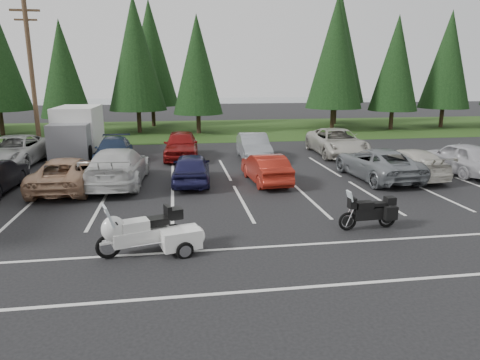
% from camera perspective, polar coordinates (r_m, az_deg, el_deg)
% --- Properties ---
extents(ground, '(120.00, 120.00, 0.00)m').
position_cam_1_polar(ground, '(15.62, -0.87, -4.11)').
color(ground, black).
rests_on(ground, ground).
extents(grass_strip, '(80.00, 16.00, 0.01)m').
position_cam_1_polar(grass_strip, '(39.07, -5.72, 6.69)').
color(grass_strip, '#233B12').
rests_on(grass_strip, ground).
extents(lake_water, '(70.00, 50.00, 0.02)m').
position_cam_1_polar(lake_water, '(70.15, -3.81, 9.86)').
color(lake_water, slate).
rests_on(lake_water, ground).
extents(utility_pole, '(1.60, 0.26, 9.00)m').
position_cam_1_polar(utility_pole, '(27.89, -25.97, 12.24)').
color(utility_pole, '#473321').
rests_on(utility_pole, ground).
extents(box_truck, '(2.40, 5.60, 2.90)m').
position_cam_1_polar(box_truck, '(28.07, -21.06, 6.03)').
color(box_truck, silver).
rests_on(box_truck, ground).
extents(stall_markings, '(32.00, 16.00, 0.01)m').
position_cam_1_polar(stall_markings, '(17.51, -1.77, -2.11)').
color(stall_markings, silver).
rests_on(stall_markings, ground).
extents(conifer_3, '(3.87, 3.87, 9.02)m').
position_cam_1_polar(conifer_3, '(37.11, -22.57, 13.51)').
color(conifer_3, '#332316').
rests_on(conifer_3, ground).
extents(conifer_4, '(4.80, 4.80, 11.17)m').
position_cam_1_polar(conifer_4, '(37.78, -13.77, 16.05)').
color(conifer_4, '#332316').
rests_on(conifer_4, ground).
extents(conifer_5, '(4.14, 4.14, 9.63)m').
position_cam_1_polar(conifer_5, '(36.39, -5.72, 15.05)').
color(conifer_5, '#332316').
rests_on(conifer_5, ground).
extents(conifer_6, '(4.93, 4.93, 11.48)m').
position_cam_1_polar(conifer_6, '(39.44, 12.64, 16.26)').
color(conifer_6, '#332316').
rests_on(conifer_6, ground).
extents(conifer_7, '(4.27, 4.27, 9.94)m').
position_cam_1_polar(conifer_7, '(41.42, 20.07, 14.40)').
color(conifer_7, '#332316').
rests_on(conifer_7, ground).
extents(conifer_8, '(4.53, 4.53, 10.56)m').
position_cam_1_polar(conifer_8, '(44.95, 25.97, 14.21)').
color(conifer_8, '#332316').
rests_on(conifer_8, ground).
extents(conifer_back_b, '(4.97, 4.97, 11.58)m').
position_cam_1_polar(conifer_back_b, '(42.31, -11.85, 16.20)').
color(conifer_back_b, '#332316').
rests_on(conifer_back_b, ground).
extents(conifer_back_c, '(5.50, 5.50, 12.81)m').
position_cam_1_polar(conifer_back_c, '(44.58, 12.94, 16.94)').
color(conifer_back_c, '#332316').
rests_on(conifer_back_c, ground).
extents(car_near_2, '(2.47, 5.11, 1.40)m').
position_cam_1_polar(car_near_2, '(19.80, -22.02, 0.82)').
color(car_near_2, tan).
rests_on(car_near_2, ground).
extents(car_near_3, '(2.64, 5.84, 1.66)m').
position_cam_1_polar(car_near_3, '(19.92, -15.95, 1.76)').
color(car_near_3, silver).
rests_on(car_near_3, ground).
extents(car_near_4, '(1.94, 4.24, 1.41)m').
position_cam_1_polar(car_near_4, '(19.49, -6.51, 1.58)').
color(car_near_4, '#1C1C46').
rests_on(car_near_4, ground).
extents(car_near_5, '(1.71, 4.14, 1.33)m').
position_cam_1_polar(car_near_5, '(19.58, 3.45, 1.58)').
color(car_near_5, maroon).
rests_on(car_near_5, ground).
extents(car_near_6, '(2.73, 5.39, 1.46)m').
position_cam_1_polar(car_near_6, '(21.32, 17.80, 2.13)').
color(car_near_6, slate).
rests_on(car_near_6, ground).
extents(car_near_7, '(2.23, 4.87, 1.38)m').
position_cam_1_polar(car_near_7, '(22.12, 21.51, 2.12)').
color(car_near_7, beige).
rests_on(car_near_7, ground).
extents(car_near_8, '(2.30, 4.82, 1.59)m').
position_cam_1_polar(car_near_8, '(24.06, 27.35, 2.66)').
color(car_near_8, '#BCBBC0').
rests_on(car_near_8, ground).
extents(car_far_0, '(3.00, 5.87, 1.59)m').
position_cam_1_polar(car_far_0, '(26.43, -27.96, 3.47)').
color(car_far_0, silver).
rests_on(car_far_0, ground).
extents(car_far_1, '(2.09, 4.77, 1.37)m').
position_cam_1_polar(car_far_1, '(25.22, -16.49, 3.84)').
color(car_far_1, '#1A2741').
rests_on(car_far_1, ground).
extents(car_far_2, '(2.17, 4.87, 1.63)m').
position_cam_1_polar(car_far_2, '(25.47, -7.85, 4.66)').
color(car_far_2, maroon).
rests_on(car_far_2, ground).
extents(car_far_3, '(1.73, 4.57, 1.49)m').
position_cam_1_polar(car_far_3, '(24.99, 1.83, 4.45)').
color(car_far_3, gray).
rests_on(car_far_3, ground).
extents(car_far_4, '(2.89, 5.87, 1.60)m').
position_cam_1_polar(car_far_4, '(27.04, 12.79, 4.96)').
color(car_far_4, '#B5B1A6').
rests_on(car_far_4, ground).
extents(touring_motorcycle, '(2.85, 1.66, 1.51)m').
position_cam_1_polar(touring_motorcycle, '(12.11, -13.11, -6.10)').
color(touring_motorcycle, silver).
rests_on(touring_motorcycle, ground).
extents(cargo_trailer, '(1.69, 1.21, 0.71)m').
position_cam_1_polar(cargo_trailer, '(12.04, -7.90, -8.02)').
color(cargo_trailer, white).
rests_on(cargo_trailer, ground).
extents(adventure_motorcycle, '(2.22, 0.88, 1.33)m').
position_cam_1_polar(adventure_motorcycle, '(14.21, 16.74, -3.73)').
color(adventure_motorcycle, black).
rests_on(adventure_motorcycle, ground).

